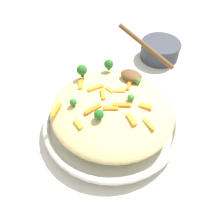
# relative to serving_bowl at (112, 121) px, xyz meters

# --- Properties ---
(ground_plane) EXTENTS (2.40, 2.40, 0.00)m
(ground_plane) POSITION_rel_serving_bowl_xyz_m (0.00, 0.00, -0.02)
(ground_plane) COLOR beige
(serving_bowl) EXTENTS (0.35, 0.35, 0.04)m
(serving_bowl) POSITION_rel_serving_bowl_xyz_m (0.00, 0.00, 0.00)
(serving_bowl) COLOR silver
(serving_bowl) RESTS_ON ground_plane
(pasta_mound) EXTENTS (0.30, 0.29, 0.06)m
(pasta_mound) POSITION_rel_serving_bowl_xyz_m (0.00, 0.00, 0.04)
(pasta_mound) COLOR #D1BA7A
(pasta_mound) RESTS_ON serving_bowl
(carrot_piece_0) EXTENTS (0.03, 0.02, 0.01)m
(carrot_piece_0) POSITION_rel_serving_bowl_xyz_m (-0.03, -0.09, 0.07)
(carrot_piece_0) COLOR orange
(carrot_piece_0) RESTS_ON pasta_mound
(carrot_piece_1) EXTENTS (0.03, 0.03, 0.01)m
(carrot_piece_1) POSITION_rel_serving_bowl_xyz_m (0.06, -0.02, 0.07)
(carrot_piece_1) COLOR orange
(carrot_piece_1) RESTS_ON pasta_mound
(carrot_piece_2) EXTENTS (0.03, 0.03, 0.01)m
(carrot_piece_2) POSITION_rel_serving_bowl_xyz_m (-0.03, 0.01, 0.08)
(carrot_piece_2) COLOR orange
(carrot_piece_2) RESTS_ON pasta_mound
(carrot_piece_3) EXTENTS (0.03, 0.04, 0.01)m
(carrot_piece_3) POSITION_rel_serving_bowl_xyz_m (-0.06, 0.02, 0.07)
(carrot_piece_3) COLOR orange
(carrot_piece_3) RESTS_ON pasta_mound
(carrot_piece_4) EXTENTS (0.02, 0.02, 0.01)m
(carrot_piece_4) POSITION_rel_serving_bowl_xyz_m (0.00, 0.04, 0.08)
(carrot_piece_4) COLOR orange
(carrot_piece_4) RESTS_ON pasta_mound
(carrot_piece_5) EXTENTS (0.03, 0.02, 0.01)m
(carrot_piece_5) POSITION_rel_serving_bowl_xyz_m (-0.02, 0.03, 0.08)
(carrot_piece_5) COLOR orange
(carrot_piece_5) RESTS_ON pasta_mound
(carrot_piece_6) EXTENTS (0.02, 0.04, 0.01)m
(carrot_piece_6) POSITION_rel_serving_bowl_xyz_m (-0.10, -0.08, 0.07)
(carrot_piece_6) COLOR orange
(carrot_piece_6) RESTS_ON pasta_mound
(carrot_piece_7) EXTENTS (0.04, 0.03, 0.01)m
(carrot_piece_7) POSITION_rel_serving_bowl_xyz_m (0.03, 0.00, 0.08)
(carrot_piece_7) COLOR orange
(carrot_piece_7) RESTS_ON pasta_mound
(carrot_piece_8) EXTENTS (0.02, 0.04, 0.01)m
(carrot_piece_8) POSITION_rel_serving_bowl_xyz_m (0.01, 0.07, 0.07)
(carrot_piece_8) COLOR orange
(carrot_piece_8) RESTS_ON pasta_mound
(carrot_piece_9) EXTENTS (0.03, 0.03, 0.01)m
(carrot_piece_9) POSITION_rel_serving_bowl_xyz_m (0.01, -0.02, 0.08)
(carrot_piece_9) COLOR orange
(carrot_piece_9) RESTS_ON pasta_mound
(carrot_piece_10) EXTENTS (0.04, 0.02, 0.01)m
(carrot_piece_10) POSITION_rel_serving_bowl_xyz_m (0.10, -0.01, 0.07)
(carrot_piece_10) COLOR orange
(carrot_piece_10) RESTS_ON pasta_mound
(carrot_piece_11) EXTENTS (0.03, 0.04, 0.01)m
(carrot_piece_11) POSITION_rel_serving_bowl_xyz_m (-0.03, -0.04, 0.08)
(carrot_piece_11) COLOR orange
(carrot_piece_11) RESTS_ON pasta_mound
(carrot_piece_12) EXTENTS (0.03, 0.04, 0.01)m
(carrot_piece_12) POSITION_rel_serving_bowl_xyz_m (-0.10, 0.02, 0.07)
(carrot_piece_12) COLOR orange
(carrot_piece_12) RESTS_ON pasta_mound
(carrot_piece_13) EXTENTS (0.03, 0.02, 0.01)m
(carrot_piece_13) POSITION_rel_serving_bowl_xyz_m (0.07, 0.03, 0.07)
(carrot_piece_13) COLOR orange
(carrot_piece_13) RESTS_ON pasta_mound
(broccoli_floret_0) EXTENTS (0.02, 0.02, 0.03)m
(broccoli_floret_0) POSITION_rel_serving_bowl_xyz_m (-0.07, 0.10, 0.08)
(broccoli_floret_0) COLOR #205B1C
(broccoli_floret_0) RESTS_ON pasta_mound
(broccoli_floret_1) EXTENTS (0.03, 0.03, 0.03)m
(broccoli_floret_1) POSITION_rel_serving_bowl_xyz_m (-0.11, 0.05, 0.09)
(broccoli_floret_1) COLOR #205B1C
(broccoli_floret_1) RESTS_ON pasta_mound
(broccoli_floret_2) EXTENTS (0.02, 0.02, 0.03)m
(broccoli_floret_2) POSITION_rel_serving_bowl_xyz_m (0.00, -0.06, 0.09)
(broccoli_floret_2) COLOR #205B1C
(broccoli_floret_2) RESTS_ON pasta_mound
(broccoli_floret_3) EXTENTS (0.02, 0.02, 0.02)m
(broccoli_floret_3) POSITION_rel_serving_bowl_xyz_m (0.04, 0.03, 0.08)
(broccoli_floret_3) COLOR #377928
(broccoli_floret_3) RESTS_ON pasta_mound
(broccoli_floret_4) EXTENTS (0.02, 0.02, 0.02)m
(broccoli_floret_4) POSITION_rel_serving_bowl_xyz_m (0.02, 0.09, 0.08)
(broccoli_floret_4) COLOR #377928
(broccoli_floret_4) RESTS_ON pasta_mound
(broccoli_floret_5) EXTENTS (0.02, 0.02, 0.02)m
(broccoli_floret_5) POSITION_rel_serving_bowl_xyz_m (-0.07, -0.05, 0.08)
(broccoli_floret_5) COLOR #296820
(broccoli_floret_5) RESTS_ON pasta_mound
(serving_spoon) EXTENTS (0.17, 0.11, 0.09)m
(serving_spoon) POSITION_rel_serving_bowl_xyz_m (-0.00, 0.13, 0.10)
(serving_spoon) COLOR brown
(serving_spoon) RESTS_ON pasta_mound
(companion_bowl) EXTENTS (0.13, 0.13, 0.06)m
(companion_bowl) POSITION_rel_serving_bowl_xyz_m (-0.01, 0.33, 0.01)
(companion_bowl) COLOR #333842
(companion_bowl) RESTS_ON ground_plane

